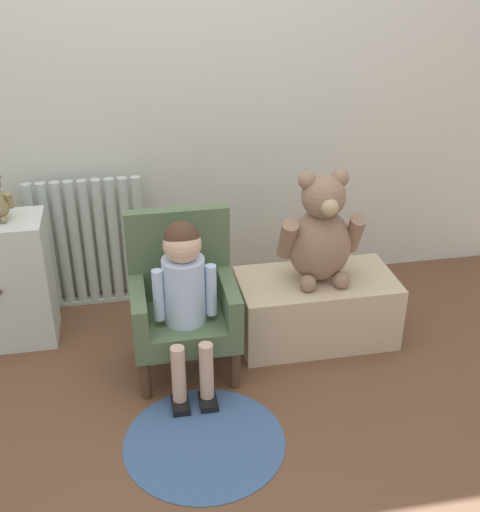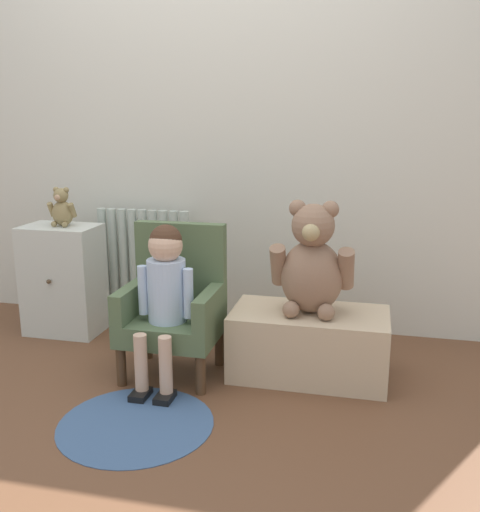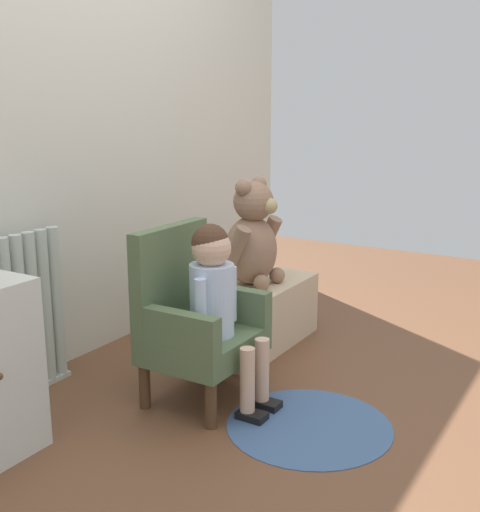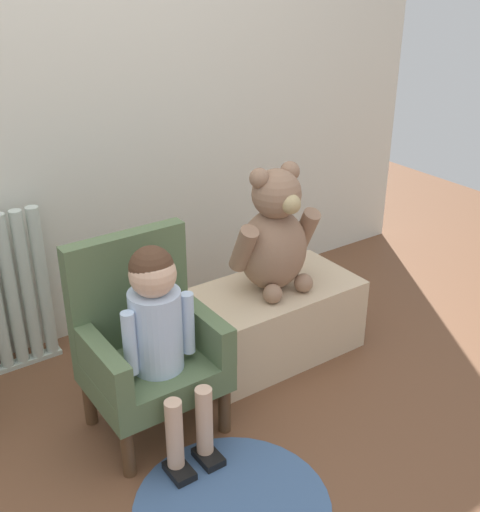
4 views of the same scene
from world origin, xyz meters
name	(u,v)px [view 1 (image 1 of 4)]	position (x,y,z in m)	size (l,w,h in m)	color
ground_plane	(199,433)	(0.00, 0.00, 0.00)	(6.00, 6.00, 0.00)	brown
back_wall	(157,52)	(0.00, 1.17, 1.20)	(3.80, 0.05, 2.40)	silver
radiator	(89,244)	(-0.39, 1.05, 0.33)	(0.56, 0.05, 0.66)	#B7C4B9
small_dresser	(5,282)	(-0.76, 0.79, 0.30)	(0.40, 0.29, 0.60)	silver
child_armchair	(183,299)	(0.00, 0.45, 0.32)	(0.43, 0.37, 0.69)	#516542
child_figure	(185,284)	(0.00, 0.34, 0.46)	(0.25, 0.35, 0.71)	silver
low_bench	(315,308)	(0.61, 0.54, 0.15)	(0.70, 0.38, 0.31)	#CAB08D
large_teddy_bear	(321,234)	(0.62, 0.54, 0.53)	(0.37, 0.26, 0.51)	#8D6B54
floor_rug	(204,441)	(0.01, -0.05, 0.00)	(0.61, 0.61, 0.01)	#3D5982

